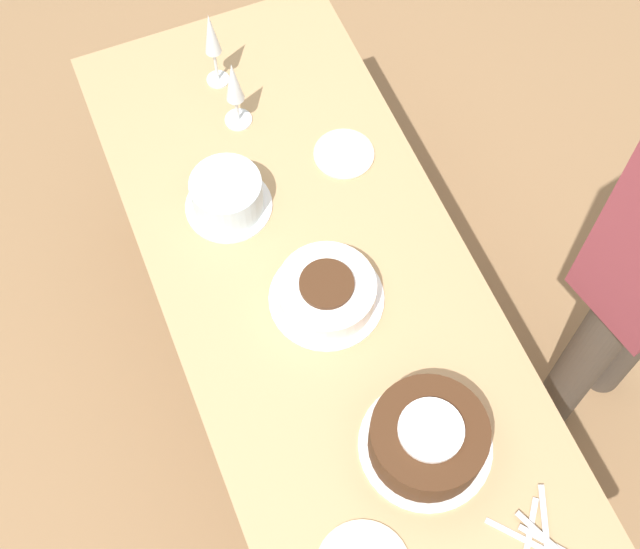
# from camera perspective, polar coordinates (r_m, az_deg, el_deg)

# --- Properties ---
(ground_plane) EXTENTS (12.00, 12.00, 0.00)m
(ground_plane) POSITION_cam_1_polar(r_m,az_deg,el_deg) (2.71, -0.00, -7.50)
(ground_plane) COLOR #8E6B47
(dining_table) EXTENTS (1.73, 0.71, 0.72)m
(dining_table) POSITION_cam_1_polar(r_m,az_deg,el_deg) (2.14, -0.00, -1.98)
(dining_table) COLOR tan
(dining_table) RESTS_ON ground_plane
(cake_center_white) EXTENTS (0.26, 0.26, 0.08)m
(cake_center_white) POSITION_cam_1_polar(r_m,az_deg,el_deg) (2.00, 0.31, -1.15)
(cake_center_white) COLOR white
(cake_center_white) RESTS_ON dining_table
(cake_front_chocolate) EXTENTS (0.28, 0.28, 0.12)m
(cake_front_chocolate) POSITION_cam_1_polar(r_m,az_deg,el_deg) (1.87, 6.92, -10.37)
(cake_front_chocolate) COLOR white
(cake_front_chocolate) RESTS_ON dining_table
(cake_back_decorated) EXTENTS (0.21, 0.21, 0.10)m
(cake_back_decorated) POSITION_cam_1_polar(r_m,az_deg,el_deg) (2.12, -5.97, 5.07)
(cake_back_decorated) COLOR white
(cake_back_decorated) RESTS_ON dining_table
(wine_glass_near) EXTENTS (0.06, 0.06, 0.24)m
(wine_glass_near) POSITION_cam_1_polar(r_m,az_deg,el_deg) (2.27, -6.95, 14.81)
(wine_glass_near) COLOR silver
(wine_glass_near) RESTS_ON dining_table
(wine_glass_far) EXTENTS (0.07, 0.07, 0.21)m
(wine_glass_far) POSITION_cam_1_polar(r_m,az_deg,el_deg) (2.19, -5.53, 11.96)
(wine_glass_far) COLOR silver
(wine_glass_far) RESTS_ON dining_table
(dessert_plate_right) EXTENTS (0.15, 0.15, 0.01)m
(dessert_plate_right) POSITION_cam_1_polar(r_m,az_deg,el_deg) (2.23, 1.54, 7.71)
(dessert_plate_right) COLOR beige
(dessert_plate_right) RESTS_ON dining_table
(fork_pile) EXTENTS (0.20, 0.17, 0.01)m
(fork_pile) POSITION_cam_1_polar(r_m,az_deg,el_deg) (1.90, 13.98, -16.13)
(fork_pile) COLOR silver
(fork_pile) RESTS_ON dining_table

